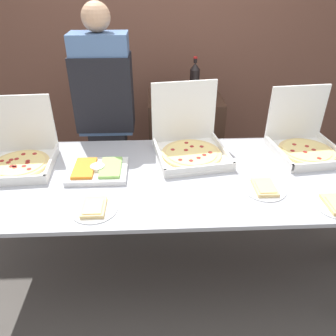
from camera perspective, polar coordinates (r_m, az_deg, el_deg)
The scene contains 13 objects.
ground_plane at distance 2.55m, azimuth 0.00°, elevation -17.33°, with size 16.00×16.00×0.00m, color #514C47.
brick_wall_behind at distance 3.43m, azimuth -1.38°, elevation 22.63°, with size 10.00×0.06×2.80m.
buffet_table at distance 2.05m, azimuth 0.00°, elevation -3.20°, with size 2.36×0.97×0.84m.
pizza_box_near_left at distance 2.28m, azimuth -24.30°, elevation 2.20°, with size 0.43×0.45×0.41m.
pizza_box_near_right at distance 2.21m, azimuth 3.76°, elevation 4.36°, with size 0.51×0.53×0.45m.
pizza_box_far_right at distance 2.41m, azimuth 22.58°, elevation 4.25°, with size 0.46×0.47×0.41m.
paper_plate_front_left at distance 1.76m, azimuth -12.75°, elevation -6.80°, with size 0.24×0.24×0.03m.
paper_plate_front_right at distance 1.94m, azimuth 16.46°, elevation -3.39°, with size 0.24×0.24×0.03m.
veggie_tray at distance 2.05m, azimuth -12.12°, elevation -0.36°, with size 0.36×0.29×0.05m.
sideboard_podium at distance 3.11m, azimuth 2.73°, elevation 3.85°, with size 0.64×0.52×0.97m.
soda_bottle at distance 2.95m, azimuth 4.66°, elevation 15.28°, with size 0.08×0.08×0.32m.
soda_can_silver at distance 2.79m, azimuth 3.80°, elevation 12.67°, with size 0.07×0.07×0.12m.
person_server_vest at distance 2.57m, azimuth -10.78°, elevation 9.53°, with size 0.42×0.24×1.75m.
Camera 1 is at (-0.08, -1.69, 1.92)m, focal length 35.00 mm.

